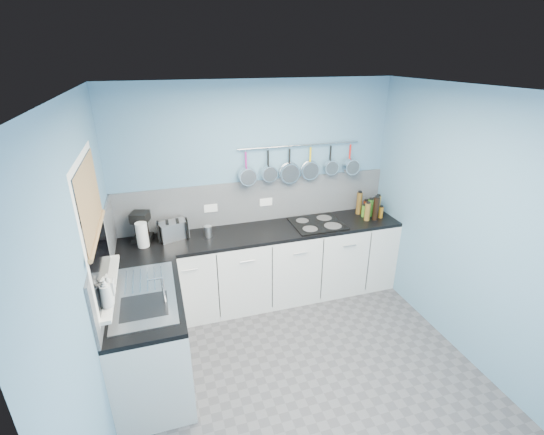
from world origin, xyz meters
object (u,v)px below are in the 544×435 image
soap_bottle_a (106,292)px  hob (317,224)px  toaster (173,230)px  canister (208,231)px  soap_bottle_b (108,284)px  paper_towel (142,235)px  coffee_maker (141,227)px

soap_bottle_a → hob: soap_bottle_a is taller
toaster → hob: bearing=-22.6°
canister → hob: bearing=-2.0°
soap_bottle_b → canister: (0.90, 1.08, -0.17)m
soap_bottle_a → soap_bottle_b: size_ratio=1.39×
soap_bottle_b → paper_towel: soap_bottle_b is taller
soap_bottle_b → hob: (2.17, 1.03, -0.23)m
coffee_maker → hob: coffee_maker is taller
paper_towel → toaster: paper_towel is taller
canister → toaster: bearing=168.3°
paper_towel → canister: 0.68m
hob → coffee_maker: bearing=175.8°
soap_bottle_b → canister: size_ratio=1.38×
coffee_maker → hob: 1.96m
canister → hob: canister is taller
hob → canister: bearing=178.0°
coffee_maker → hob: (1.94, -0.14, -0.15)m
soap_bottle_b → paper_towel: 1.08m
soap_bottle_b → hob: size_ratio=0.30×
soap_bottle_b → toaster: bearing=64.9°
coffee_maker → toaster: size_ratio=1.08×
soap_bottle_b → paper_towel: (0.23, 1.05, -0.10)m
canister → hob: size_ratio=0.21×
paper_towel → coffee_maker: bearing=92.0°
paper_towel → coffee_maker: coffee_maker is taller
toaster → hob: size_ratio=0.51×
toaster → soap_bottle_a: bearing=-130.8°
coffee_maker → soap_bottle_a: bearing=-80.8°
toaster → soap_bottle_b: bearing=-133.5°
soap_bottle_a → toaster: soap_bottle_a is taller
soap_bottle_b → soap_bottle_a: bearing=-90.0°
paper_towel → coffee_maker: 0.13m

